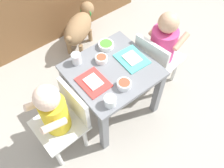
{
  "coord_description": "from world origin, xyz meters",
  "views": [
    {
      "loc": [
        -0.59,
        -0.75,
        1.58
      ],
      "look_at": [
        0.0,
        0.0,
        0.28
      ],
      "focal_mm": 38.96,
      "sensor_mm": 36.0,
      "label": 1
    }
  ],
  "objects_px": {
    "food_tray_right": "(132,59)",
    "water_cup_left": "(77,59)",
    "food_tray_left": "(93,82)",
    "cereal_bowl_right_side": "(106,45)",
    "seated_child_right": "(162,45)",
    "seated_child_left": "(57,113)",
    "water_cup_right": "(110,101)",
    "dining_table": "(112,78)",
    "dog": "(79,26)",
    "veggie_bowl_far": "(101,59)",
    "veggie_bowl_near": "(124,84)"
  },
  "relations": [
    {
      "from": "food_tray_right",
      "to": "veggie_bowl_far",
      "type": "bearing_deg",
      "value": 145.48
    },
    {
      "from": "dining_table",
      "to": "seated_child_right",
      "type": "relative_size",
      "value": 0.8
    },
    {
      "from": "seated_child_right",
      "to": "food_tray_right",
      "type": "bearing_deg",
      "value": 178.74
    },
    {
      "from": "dog",
      "to": "food_tray_left",
      "type": "bearing_deg",
      "value": -115.77
    },
    {
      "from": "food_tray_right",
      "to": "water_cup_left",
      "type": "xyz_separation_m",
      "value": [
        -0.29,
        0.19,
        0.02
      ]
    },
    {
      "from": "water_cup_right",
      "to": "food_tray_left",
      "type": "bearing_deg",
      "value": 86.2
    },
    {
      "from": "veggie_bowl_near",
      "to": "cereal_bowl_right_side",
      "type": "relative_size",
      "value": 0.83
    },
    {
      "from": "food_tray_left",
      "to": "food_tray_right",
      "type": "bearing_deg",
      "value": -0.0
    },
    {
      "from": "water_cup_left",
      "to": "cereal_bowl_right_side",
      "type": "relative_size",
      "value": 0.7
    },
    {
      "from": "water_cup_right",
      "to": "veggie_bowl_far",
      "type": "height_order",
      "value": "water_cup_right"
    },
    {
      "from": "food_tray_right",
      "to": "dog",
      "type": "bearing_deg",
      "value": 86.75
    },
    {
      "from": "seated_child_right",
      "to": "food_tray_left",
      "type": "bearing_deg",
      "value": 179.4
    },
    {
      "from": "dog",
      "to": "veggie_bowl_near",
      "type": "distance_m",
      "value": 0.9
    },
    {
      "from": "dining_table",
      "to": "food_tray_right",
      "type": "xyz_separation_m",
      "value": [
        0.15,
        -0.01,
        0.09
      ]
    },
    {
      "from": "seated_child_right",
      "to": "food_tray_left",
      "type": "distance_m",
      "value": 0.57
    },
    {
      "from": "veggie_bowl_far",
      "to": "water_cup_left",
      "type": "bearing_deg",
      "value": 146.65
    },
    {
      "from": "water_cup_left",
      "to": "dog",
      "type": "bearing_deg",
      "value": 57.35
    },
    {
      "from": "food_tray_left",
      "to": "veggie_bowl_far",
      "type": "relative_size",
      "value": 2.46
    },
    {
      "from": "seated_child_right",
      "to": "veggie_bowl_far",
      "type": "bearing_deg",
      "value": 165.0
    },
    {
      "from": "veggie_bowl_near",
      "to": "seated_child_right",
      "type": "bearing_deg",
      "value": 15.64
    },
    {
      "from": "dining_table",
      "to": "veggie_bowl_far",
      "type": "bearing_deg",
      "value": 95.34
    },
    {
      "from": "water_cup_right",
      "to": "food_tray_right",
      "type": "bearing_deg",
      "value": 29.4
    },
    {
      "from": "seated_child_left",
      "to": "seated_child_right",
      "type": "xyz_separation_m",
      "value": [
        0.84,
        0.02,
        -0.0
      ]
    },
    {
      "from": "seated_child_right",
      "to": "dog",
      "type": "bearing_deg",
      "value": 108.05
    },
    {
      "from": "dining_table",
      "to": "dog",
      "type": "xyz_separation_m",
      "value": [
        0.19,
        0.69,
        -0.14
      ]
    },
    {
      "from": "seated_child_right",
      "to": "water_cup_left",
      "type": "xyz_separation_m",
      "value": [
        -0.56,
        0.2,
        0.06
      ]
    },
    {
      "from": "water_cup_left",
      "to": "cereal_bowl_right_side",
      "type": "bearing_deg",
      "value": -0.76
    },
    {
      "from": "water_cup_right",
      "to": "veggie_bowl_near",
      "type": "distance_m",
      "value": 0.14
    },
    {
      "from": "seated_child_left",
      "to": "food_tray_left",
      "type": "relative_size",
      "value": 3.39
    },
    {
      "from": "food_tray_left",
      "to": "cereal_bowl_right_side",
      "type": "xyz_separation_m",
      "value": [
        0.24,
        0.19,
        0.01
      ]
    },
    {
      "from": "food_tray_left",
      "to": "water_cup_left",
      "type": "relative_size",
      "value": 2.69
    },
    {
      "from": "food_tray_right",
      "to": "water_cup_left",
      "type": "relative_size",
      "value": 2.79
    },
    {
      "from": "seated_child_right",
      "to": "veggie_bowl_far",
      "type": "xyz_separation_m",
      "value": [
        -0.43,
        0.12,
        0.05
      ]
    },
    {
      "from": "food_tray_left",
      "to": "dining_table",
      "type": "bearing_deg",
      "value": 5.15
    },
    {
      "from": "seated_child_left",
      "to": "food_tray_right",
      "type": "xyz_separation_m",
      "value": [
        0.57,
        0.02,
        0.04
      ]
    },
    {
      "from": "veggie_bowl_far",
      "to": "seated_child_left",
      "type": "bearing_deg",
      "value": -162.33
    },
    {
      "from": "seated_child_right",
      "to": "veggie_bowl_near",
      "type": "relative_size",
      "value": 7.75
    },
    {
      "from": "seated_child_left",
      "to": "water_cup_right",
      "type": "xyz_separation_m",
      "value": [
        0.26,
        -0.15,
        0.06
      ]
    },
    {
      "from": "seated_child_right",
      "to": "water_cup_right",
      "type": "relative_size",
      "value": 9.5
    },
    {
      "from": "dining_table",
      "to": "veggie_bowl_near",
      "type": "distance_m",
      "value": 0.18
    },
    {
      "from": "seated_child_right",
      "to": "cereal_bowl_right_side",
      "type": "height_order",
      "value": "seated_child_right"
    },
    {
      "from": "veggie_bowl_near",
      "to": "veggie_bowl_far",
      "type": "relative_size",
      "value": 1.08
    },
    {
      "from": "food_tray_right",
      "to": "water_cup_left",
      "type": "bearing_deg",
      "value": 146.0
    },
    {
      "from": "dining_table",
      "to": "food_tray_right",
      "type": "distance_m",
      "value": 0.18
    },
    {
      "from": "water_cup_right",
      "to": "dining_table",
      "type": "bearing_deg",
      "value": 49.48
    },
    {
      "from": "food_tray_left",
      "to": "food_tray_right",
      "type": "height_order",
      "value": "same"
    },
    {
      "from": "water_cup_left",
      "to": "veggie_bowl_near",
      "type": "xyz_separation_m",
      "value": [
        0.11,
        -0.32,
        -0.01
      ]
    },
    {
      "from": "dog",
      "to": "veggie_bowl_far",
      "type": "distance_m",
      "value": 0.67
    },
    {
      "from": "seated_child_left",
      "to": "dog",
      "type": "distance_m",
      "value": 0.97
    },
    {
      "from": "food_tray_left",
      "to": "dog",
      "type": "bearing_deg",
      "value": 64.23
    }
  ]
}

